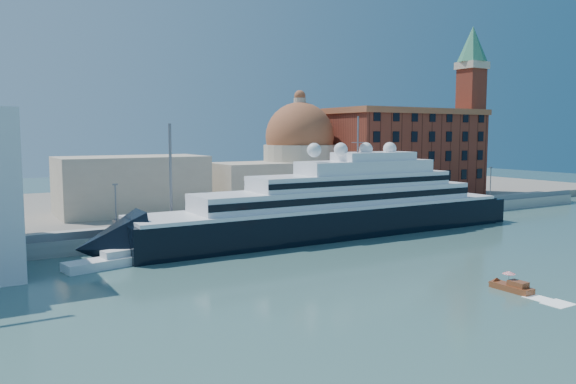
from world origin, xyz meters
TOP-DOWN VIEW (x-y plane):
  - ground at (0.00, 0.00)m, footprint 400.00×400.00m
  - quay at (0.00, 34.00)m, footprint 180.00×10.00m
  - land at (0.00, 75.00)m, footprint 260.00×72.00m
  - quay_fence at (0.00, 29.50)m, footprint 180.00×0.10m
  - superyacht at (4.70, 23.00)m, footprint 86.04×11.93m
  - service_barge at (-34.61, 19.11)m, footprint 11.30×5.64m
  - water_taxi at (4.44, -18.14)m, footprint 1.79×5.21m
  - warehouse at (52.00, 52.00)m, footprint 43.00×19.00m
  - campanile at (76.00, 52.00)m, footprint 8.40×8.40m
  - church at (6.39, 57.72)m, footprint 66.00×18.00m
  - lamp_posts at (-12.67, 32.27)m, footprint 120.80×2.40m

SIDE VIEW (x-z plane):
  - ground at x=0.00m, z-range 0.00..0.00m
  - water_taxi at x=4.44m, z-range -0.64..1.82m
  - service_barge at x=-34.61m, z-range -0.52..1.91m
  - land at x=0.00m, z-range 0.00..2.00m
  - quay at x=0.00m, z-range 0.00..2.50m
  - quay_fence at x=0.00m, z-range 2.50..3.70m
  - superyacht at x=4.70m, z-range -8.42..17.29m
  - lamp_posts at x=-12.67m, z-range 0.84..18.84m
  - church at x=6.39m, z-range -1.84..23.66m
  - warehouse at x=52.00m, z-range 2.16..25.41m
  - campanile at x=76.00m, z-range 5.26..52.26m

